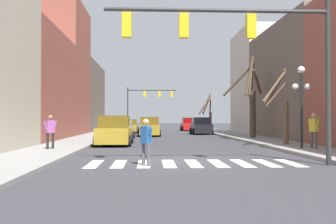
{
  "coord_description": "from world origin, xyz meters",
  "views": [
    {
      "loc": [
        -1.61,
        -15.28,
        1.65
      ],
      "look_at": [
        0.22,
        23.04,
        2.27
      ],
      "focal_mm": 42.0,
      "sensor_mm": 36.0,
      "label": 1
    }
  ],
  "objects_px": {
    "car_parked_left_near": "(121,130)",
    "pedestrian_on_left_sidewalk": "(314,128)",
    "car_parked_right_near": "(115,131)",
    "traffic_signal_near": "(243,41)",
    "car_parked_left_far": "(149,127)",
    "street_tree_left_far": "(209,112)",
    "pedestrian_on_right_sidewalk": "(146,138)",
    "car_driving_away_lane": "(130,126)",
    "street_lamp_right_corner": "(301,90)",
    "traffic_signal_far": "(146,98)",
    "pedestrian_crossing_street": "(50,129)",
    "street_tree_left_near": "(251,97)",
    "street_tree_right_far": "(281,108)",
    "car_parked_right_mid": "(201,126)",
    "car_parked_right_far": "(189,125)"
  },
  "relations": [
    {
      "from": "pedestrian_on_left_sidewalk",
      "to": "street_tree_left_near",
      "type": "xyz_separation_m",
      "value": [
        -0.23,
        11.05,
        2.13
      ]
    },
    {
      "from": "car_parked_right_mid",
      "to": "street_tree_left_far",
      "type": "distance_m",
      "value": 10.95
    },
    {
      "from": "car_parked_right_mid",
      "to": "car_parked_left_near",
      "type": "xyz_separation_m",
      "value": [
        -7.59,
        -9.3,
        -0.09
      ]
    },
    {
      "from": "car_parked_right_mid",
      "to": "pedestrian_on_right_sidewalk",
      "type": "xyz_separation_m",
      "value": [
        -5.5,
        -26.86,
        0.15
      ]
    },
    {
      "from": "pedestrian_crossing_street",
      "to": "car_parked_left_far",
      "type": "bearing_deg",
      "value": 33.49
    },
    {
      "from": "traffic_signal_far",
      "to": "car_parked_right_mid",
      "type": "distance_m",
      "value": 17.47
    },
    {
      "from": "traffic_signal_far",
      "to": "car_parked_right_mid",
      "type": "xyz_separation_m",
      "value": [
        5.83,
        -16.04,
        -3.74
      ]
    },
    {
      "from": "car_parked_left_far",
      "to": "pedestrian_on_right_sidewalk",
      "type": "height_order",
      "value": "car_parked_left_far"
    },
    {
      "from": "traffic_signal_far",
      "to": "street_lamp_right_corner",
      "type": "height_order",
      "value": "traffic_signal_far"
    },
    {
      "from": "car_parked_left_near",
      "to": "pedestrian_crossing_street",
      "type": "bearing_deg",
      "value": 167.14
    },
    {
      "from": "street_lamp_right_corner",
      "to": "car_driving_away_lane",
      "type": "relative_size",
      "value": 0.86
    },
    {
      "from": "pedestrian_crossing_street",
      "to": "car_parked_right_near",
      "type": "bearing_deg",
      "value": 20.0
    },
    {
      "from": "car_parked_right_near",
      "to": "car_parked_left_far",
      "type": "distance_m",
      "value": 12.52
    },
    {
      "from": "car_parked_right_near",
      "to": "car_driving_away_lane",
      "type": "distance_m",
      "value": 20.25
    },
    {
      "from": "traffic_signal_near",
      "to": "car_parked_left_far",
      "type": "xyz_separation_m",
      "value": [
        -3.24,
        23.18,
        -3.54
      ]
    },
    {
      "from": "car_parked_left_far",
      "to": "street_tree_left_near",
      "type": "distance_m",
      "value": 10.58
    },
    {
      "from": "car_parked_left_near",
      "to": "pedestrian_on_left_sidewalk",
      "type": "xyz_separation_m",
      "value": [
        10.36,
        -12.08,
        0.46
      ]
    },
    {
      "from": "street_lamp_right_corner",
      "to": "car_parked_right_far",
      "type": "bearing_deg",
      "value": 94.07
    },
    {
      "from": "car_parked_left_far",
      "to": "pedestrian_crossing_street",
      "type": "height_order",
      "value": "pedestrian_crossing_street"
    },
    {
      "from": "traffic_signal_far",
      "to": "car_parked_left_near",
      "type": "height_order",
      "value": "traffic_signal_far"
    },
    {
      "from": "car_parked_right_near",
      "to": "street_tree_left_far",
      "type": "distance_m",
      "value": 28.48
    },
    {
      "from": "street_tree_left_far",
      "to": "traffic_signal_far",
      "type": "bearing_deg",
      "value": 146.32
    },
    {
      "from": "car_parked_left_far",
      "to": "car_parked_left_near",
      "type": "height_order",
      "value": "car_parked_left_far"
    },
    {
      "from": "street_lamp_right_corner",
      "to": "street_tree_right_far",
      "type": "distance_m",
      "value": 3.2
    },
    {
      "from": "car_parked_right_near",
      "to": "pedestrian_on_left_sidewalk",
      "type": "distance_m",
      "value": 11.58
    },
    {
      "from": "street_lamp_right_corner",
      "to": "pedestrian_crossing_street",
      "type": "height_order",
      "value": "street_lamp_right_corner"
    },
    {
      "from": "traffic_signal_far",
      "to": "pedestrian_crossing_street",
      "type": "relative_size",
      "value": 4.28
    },
    {
      "from": "pedestrian_on_right_sidewalk",
      "to": "street_tree_left_far",
      "type": "height_order",
      "value": "street_tree_left_far"
    },
    {
      "from": "car_parked_right_far",
      "to": "pedestrian_crossing_street",
      "type": "height_order",
      "value": "pedestrian_crossing_street"
    },
    {
      "from": "car_parked_right_near",
      "to": "traffic_signal_near",
      "type": "bearing_deg",
      "value": -153.52
    },
    {
      "from": "traffic_signal_near",
      "to": "car_parked_left_near",
      "type": "bearing_deg",
      "value": 107.24
    },
    {
      "from": "pedestrian_crossing_street",
      "to": "street_tree_left_far",
      "type": "relative_size",
      "value": 0.35
    },
    {
      "from": "car_parked_right_far",
      "to": "pedestrian_on_left_sidewalk",
      "type": "relative_size",
      "value": 2.69
    },
    {
      "from": "pedestrian_on_left_sidewalk",
      "to": "street_tree_left_far",
      "type": "bearing_deg",
      "value": -20.1
    },
    {
      "from": "pedestrian_on_right_sidewalk",
      "to": "street_tree_left_far",
      "type": "distance_m",
      "value": 38.28
    },
    {
      "from": "street_tree_left_far",
      "to": "street_tree_left_near",
      "type": "bearing_deg",
      "value": -89.6
    },
    {
      "from": "street_tree_right_far",
      "to": "street_tree_left_far",
      "type": "distance_m",
      "value": 28.42
    },
    {
      "from": "street_lamp_right_corner",
      "to": "car_parked_left_near",
      "type": "height_order",
      "value": "street_lamp_right_corner"
    },
    {
      "from": "car_parked_right_near",
      "to": "street_tree_left_near",
      "type": "distance_m",
      "value": 11.86
    },
    {
      "from": "traffic_signal_far",
      "to": "pedestrian_on_right_sidewalk",
      "type": "distance_m",
      "value": 43.06
    },
    {
      "from": "car_parked_right_far",
      "to": "car_driving_away_lane",
      "type": "bearing_deg",
      "value": 136.3
    },
    {
      "from": "traffic_signal_far",
      "to": "car_parked_right_far",
      "type": "xyz_separation_m",
      "value": [
        5.8,
        -3.94,
        -3.74
      ]
    },
    {
      "from": "car_parked_left_near",
      "to": "pedestrian_on_left_sidewalk",
      "type": "distance_m",
      "value": 15.92
    },
    {
      "from": "car_parked_right_near",
      "to": "street_tree_left_far",
      "type": "bearing_deg",
      "value": -20.42
    },
    {
      "from": "street_lamp_right_corner",
      "to": "street_tree_left_far",
      "type": "height_order",
      "value": "street_tree_left_far"
    },
    {
      "from": "pedestrian_crossing_street",
      "to": "street_tree_left_far",
      "type": "distance_m",
      "value": 33.96
    },
    {
      "from": "street_tree_left_near",
      "to": "traffic_signal_near",
      "type": "bearing_deg",
      "value": -105.69
    },
    {
      "from": "pedestrian_on_right_sidewalk",
      "to": "car_driving_away_lane",
      "type": "bearing_deg",
      "value": -33.4
    },
    {
      "from": "car_parked_right_mid",
      "to": "car_parked_left_near",
      "type": "relative_size",
      "value": 0.86
    },
    {
      "from": "traffic_signal_far",
      "to": "car_parked_left_far",
      "type": "distance_m",
      "value": 20.15
    }
  ]
}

